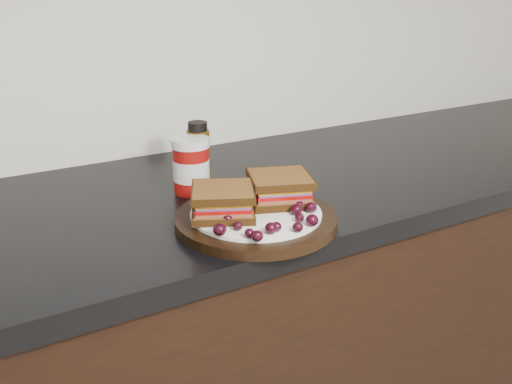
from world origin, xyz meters
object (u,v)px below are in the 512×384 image
oil_bottle (199,153)px  sandwich_left (223,201)px  plate (256,220)px  condiment_jar (191,166)px

oil_bottle → sandwich_left: bearing=-105.0°
plate → condiment_jar: size_ratio=2.54×
condiment_jar → oil_bottle: 0.05m
oil_bottle → condiment_jar: bearing=-132.1°
plate → condiment_jar: condiment_jar is taller
plate → oil_bottle: (0.01, 0.24, 0.06)m
plate → sandwich_left: 0.07m
plate → condiment_jar: 0.21m
sandwich_left → plate: bearing=8.5°
sandwich_left → oil_bottle: (0.06, 0.22, 0.02)m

